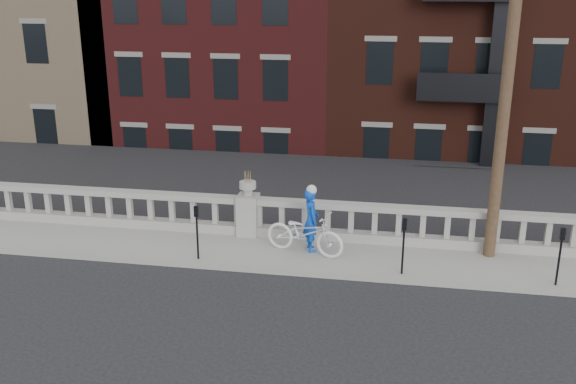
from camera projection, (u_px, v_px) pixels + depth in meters
The scene contains 11 objects.
ground at pixel (206, 309), 13.60m from camera, with size 120.00×120.00×0.00m, color black.
sidewalk at pixel (240, 250), 16.39m from camera, with size 32.00×2.20×0.15m, color gray.
balustrade at pixel (248, 217), 17.10m from camera, with size 28.00×0.34×1.03m.
planter_pedestal at pixel (248, 210), 17.04m from camera, with size 0.55×0.55×1.76m.
lower_level at pixel (340, 60), 34.26m from camera, with size 80.00×44.00×20.80m.
utility_pole at pixel (511, 46), 14.32m from camera, with size 1.60×0.28×10.00m.
parking_meter_b at pixel (197, 226), 15.44m from camera, with size 0.10×0.09×1.36m.
parking_meter_c at pixel (404, 240), 14.63m from camera, with size 0.10×0.09×1.36m.
parking_meter_d at pixel (560, 250), 14.08m from camera, with size 0.10×0.09×1.36m.
bicycle at pixel (305, 233), 15.88m from camera, with size 0.71×2.05×1.08m, color white.
cyclist at pixel (311, 220), 15.98m from camera, with size 0.59×0.39×1.61m, color blue.
Camera 1 is at (3.81, -11.67, 6.60)m, focal length 40.00 mm.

